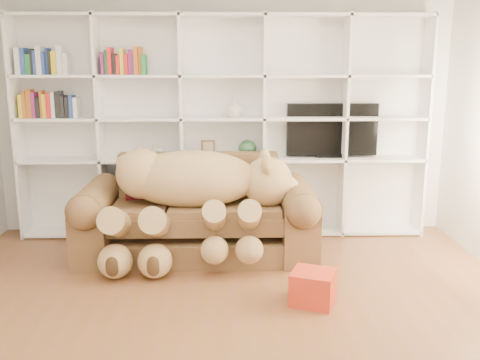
{
  "coord_description": "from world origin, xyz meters",
  "views": [
    {
      "loc": [
        0.04,
        -3.48,
        1.89
      ],
      "look_at": [
        0.17,
        1.63,
        0.76
      ],
      "focal_mm": 40.0,
      "sensor_mm": 36.0,
      "label": 1
    }
  ],
  "objects_px": {
    "sofa": "(198,219)",
    "teddy_bear": "(193,192)",
    "gift_box": "(313,287)",
    "tv": "(332,131)"
  },
  "relations": [
    {
      "from": "teddy_bear",
      "to": "tv",
      "type": "height_order",
      "value": "tv"
    },
    {
      "from": "gift_box",
      "to": "sofa",
      "type": "bearing_deg",
      "value": 129.95
    },
    {
      "from": "sofa",
      "to": "teddy_bear",
      "type": "height_order",
      "value": "teddy_bear"
    },
    {
      "from": "sofa",
      "to": "teddy_bear",
      "type": "bearing_deg",
      "value": -98.64
    },
    {
      "from": "gift_box",
      "to": "tv",
      "type": "bearing_deg",
      "value": 75.69
    },
    {
      "from": "teddy_bear",
      "to": "gift_box",
      "type": "distance_m",
      "value": 1.51
    },
    {
      "from": "sofa",
      "to": "gift_box",
      "type": "height_order",
      "value": "sofa"
    },
    {
      "from": "gift_box",
      "to": "tv",
      "type": "relative_size",
      "value": 0.33
    },
    {
      "from": "gift_box",
      "to": "tv",
      "type": "height_order",
      "value": "tv"
    },
    {
      "from": "sofa",
      "to": "gift_box",
      "type": "xyz_separation_m",
      "value": [
        0.98,
        -1.17,
        -0.23
      ]
    }
  ]
}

